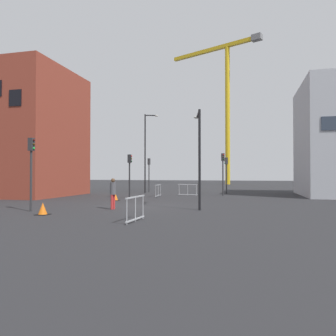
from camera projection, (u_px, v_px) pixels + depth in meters
The scene contains 16 objects.
ground at pixel (144, 206), 20.55m from camera, with size 160.00×160.00×0.00m, color #28282B.
brick_building at pixel (23, 134), 30.31m from camera, with size 9.11×9.00×11.59m.
construction_crane at pixel (225, 91), 62.79m from camera, with size 18.21×8.87×27.46m.
streetlamp_tall at pixel (146, 148), 34.58m from camera, with size 1.42×0.64×8.40m.
streetlamp_short at pixel (199, 148), 18.49m from camera, with size 0.70×2.03×5.67m.
traffic_light_island at pixel (149, 169), 36.89m from camera, with size 0.36×0.37×3.80m.
traffic_light_far at pixel (226, 169), 33.12m from camera, with size 0.39×0.29×3.70m.
traffic_light_crosswalk at pixel (130, 169), 27.14m from camera, with size 0.38×0.25×3.66m.
traffic_light_corner at pixel (223, 167), 29.90m from camera, with size 0.33×0.39×3.94m.
traffic_light_near at pixel (31, 162), 17.61m from camera, with size 0.38×0.26×4.00m.
pedestrian_walking at pixel (113, 191), 18.58m from camera, with size 0.34×0.34×1.78m.
safety_barrier_right_run at pixel (135, 208), 13.82m from camera, with size 0.17×1.97×1.08m.
safety_barrier_front at pixel (188, 190), 30.24m from camera, with size 1.82×0.07×1.08m.
safety_barrier_left_run at pixel (158, 190), 28.77m from camera, with size 0.26×2.49×1.08m.
traffic_cone_by_barrier at pixel (115, 197), 24.71m from camera, with size 0.60×0.60×0.60m.
traffic_cone_striped at pixel (43, 209), 16.07m from camera, with size 0.60×0.60×0.61m.
Camera 1 is at (6.42, -19.62, 2.04)m, focal length 34.63 mm.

